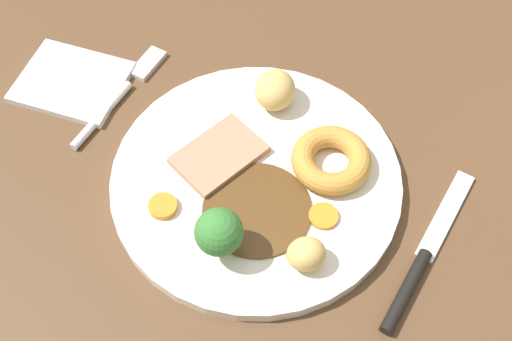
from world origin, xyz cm
name	(u,v)px	position (x,y,z in cm)	size (l,w,h in cm)	color
dining_table	(279,192)	(0.00, 0.00, 1.80)	(120.00, 84.00, 3.60)	brown
dinner_plate	(256,180)	(-1.88, -1.30, 4.30)	(27.70, 27.70, 1.40)	silver
gravy_pool	(258,210)	(0.17, -4.47, 5.15)	(10.03, 10.03, 0.30)	#563819
meat_slice_main	(219,155)	(-6.04, -1.15, 5.40)	(8.26, 5.66, 0.80)	tan
yorkshire_pudding	(331,160)	(3.75, 3.18, 6.08)	(7.61, 7.61, 2.16)	#C68938
roast_potato_left	(275,90)	(-4.66, 7.52, 6.90)	(4.50, 4.02, 3.80)	#D8B260
roast_potato_right	(306,254)	(6.21, -6.89, 6.50)	(3.44, 3.01, 2.99)	#D8B260
carrot_coin_front	(163,206)	(-7.59, -8.51, 5.33)	(2.65, 2.65, 0.66)	orange
carrot_coin_back	(323,216)	(5.64, -2.15, 5.21)	(2.71, 2.71, 0.43)	orange
broccoli_floret	(219,233)	(-0.79, -9.57, 8.29)	(4.20, 4.20, 5.51)	#8CB766
fork	(122,93)	(-19.70, 1.39, 3.99)	(2.01, 15.25, 0.90)	silver
knife	(421,262)	(15.08, -1.41, 4.05)	(2.11, 18.54, 1.20)	black
folded_napkin	(73,81)	(-25.19, 0.11, 4.00)	(11.00, 9.00, 0.80)	white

